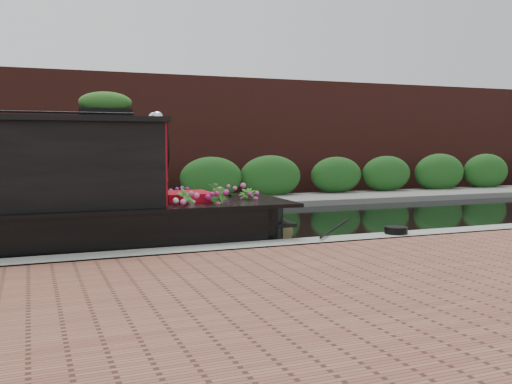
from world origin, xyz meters
name	(u,v)px	position (x,y,z in m)	size (l,w,h in m)	color
ground	(174,231)	(0.00, 0.00, 0.00)	(80.00, 80.00, 0.00)	black
near_bank_coping	(225,263)	(0.00, -3.30, 0.00)	(40.00, 0.60, 0.50)	gray
near_bank_pavers	(354,342)	(0.00, -7.00, 0.00)	(40.00, 7.00, 0.50)	brown
far_bank_path	(138,209)	(0.00, 4.20, 0.00)	(40.00, 2.40, 0.34)	slate
far_hedge	(132,206)	(0.00, 5.10, 0.00)	(40.00, 1.10, 2.80)	#1E501B
far_brick_wall	(121,199)	(0.00, 7.20, 0.00)	(40.00, 1.00, 8.00)	#4D1F1A
rope_fender	(280,231)	(1.59, -1.80, 0.18)	(0.37, 0.37, 0.35)	olive
coiled_mooring_rope	(396,230)	(3.16, -3.21, 0.31)	(0.40, 0.40, 0.12)	black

